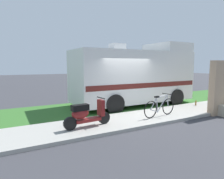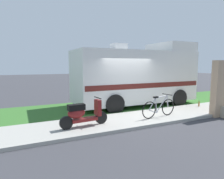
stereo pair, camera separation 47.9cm
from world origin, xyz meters
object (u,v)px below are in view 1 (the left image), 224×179
at_px(pickup_truck_near, 150,79).
at_px(pickup_truck_far, 134,77).
at_px(motorhome_rv, 135,76).
at_px(bicycle, 160,107).
at_px(scooter, 86,114).
at_px(bottle_green, 196,103).
at_px(bottle_spare, 209,102).

relative_size(pickup_truck_near, pickup_truck_far, 1.02).
xyz_separation_m(motorhome_rv, pickup_truck_far, (5.76, 8.20, -0.66)).
bearing_deg(bicycle, scooter, 177.89).
distance_m(pickup_truck_near, bottle_green, 7.47).
bearing_deg(scooter, pickup_truck_near, 39.98).
bearing_deg(pickup_truck_near, bottle_spare, -103.20).
distance_m(scooter, bicycle, 3.15).
xyz_separation_m(pickup_truck_near, bottle_spare, (-1.62, -6.90, -0.72)).
xyz_separation_m(pickup_truck_far, bottle_green, (-3.34, -10.27, -0.73)).
xyz_separation_m(scooter, bicycle, (3.15, -0.12, -0.07)).
relative_size(scooter, pickup_truck_far, 0.30).
relative_size(motorhome_rv, scooter, 3.81).
height_order(pickup_truck_far, bottle_green, pickup_truck_far).
xyz_separation_m(bicycle, bottle_spare, (4.24, 0.77, -0.29)).
relative_size(pickup_truck_far, bottle_green, 19.24).
bearing_deg(bottle_green, motorhome_rv, 139.26).
height_order(scooter, pickup_truck_near, pickup_truck_near).
bearing_deg(bottle_spare, bottle_green, -178.68).
bearing_deg(motorhome_rv, bottle_green, -40.74).
relative_size(bicycle, pickup_truck_far, 0.31).
bearing_deg(scooter, motorhome_rv, 34.92).
relative_size(pickup_truck_far, bottle_spare, 23.79).
distance_m(bicycle, bottle_spare, 4.32).
height_order(bicycle, bottle_spare, bicycle).
distance_m(scooter, pickup_truck_near, 11.76).
relative_size(scooter, bottle_spare, 7.25).
relative_size(bicycle, bottle_green, 5.92).
distance_m(motorhome_rv, bottle_green, 3.47).
distance_m(pickup_truck_near, pickup_truck_far, 3.41).
bearing_deg(bottle_spare, bicycle, -169.75).
relative_size(motorhome_rv, pickup_truck_far, 1.16).
height_order(motorhome_rv, bicycle, motorhome_rv).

